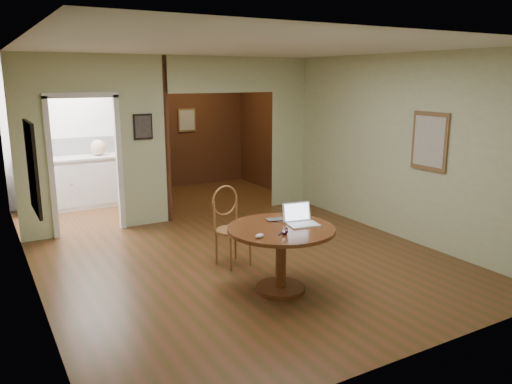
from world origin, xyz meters
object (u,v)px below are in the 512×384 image
dining_table (281,244)px  open_laptop (300,218)px  closed_laptop (281,220)px  chair (230,221)px

dining_table → open_laptop: 0.36m
open_laptop → closed_laptop: open_laptop is taller
open_laptop → closed_laptop: bearing=134.8°
chair → dining_table: bearing=-93.4°
chair → closed_laptop: chair is taller
closed_laptop → chair: bearing=119.5°
open_laptop → closed_laptop: size_ratio=1.23×
chair → open_laptop: (0.37, -1.03, 0.24)m
dining_table → closed_laptop: 0.31m
chair → closed_laptop: (0.23, -0.83, 0.19)m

